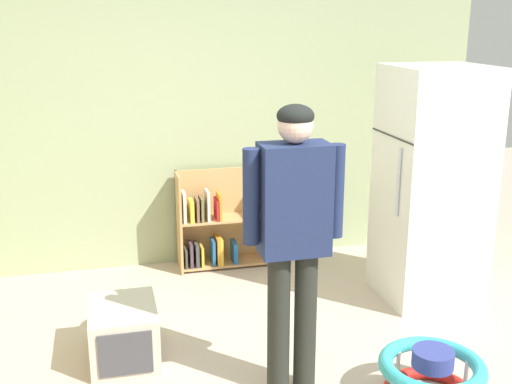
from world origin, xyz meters
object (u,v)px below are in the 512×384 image
object	(u,v)px
bookshelf	(218,225)
pet_carrier	(124,333)
baby_walker	(431,376)
standing_person	(294,227)
refrigerator	(432,185)

from	to	relation	value
bookshelf	pet_carrier	size ratio (longest dim) A/B	1.54
baby_walker	pet_carrier	size ratio (longest dim) A/B	1.09
standing_person	baby_walker	bearing A→B (deg)	-23.08
refrigerator	pet_carrier	bearing A→B (deg)	-169.70
refrigerator	baby_walker	world-z (taller)	refrigerator
baby_walker	pet_carrier	xyz separation A→B (m)	(-1.67, 0.89, 0.02)
baby_walker	pet_carrier	distance (m)	1.89
bookshelf	pet_carrier	bearing A→B (deg)	-121.76
bookshelf	baby_walker	world-z (taller)	bookshelf
refrigerator	baby_walker	size ratio (longest dim) A/B	2.95
standing_person	pet_carrier	world-z (taller)	standing_person
baby_walker	pet_carrier	bearing A→B (deg)	151.99
standing_person	pet_carrier	size ratio (longest dim) A/B	3.05
bookshelf	baby_walker	xyz separation A→B (m)	(0.80, -2.30, -0.21)
refrigerator	bookshelf	size ratio (longest dim) A/B	2.09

